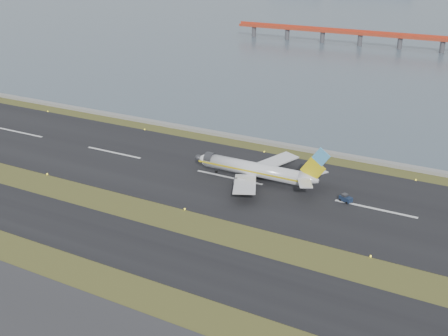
{
  "coord_description": "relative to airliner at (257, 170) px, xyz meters",
  "views": [
    {
      "loc": [
        66.65,
        -93.85,
        60.04
      ],
      "look_at": [
        2.77,
        22.0,
        6.26
      ],
      "focal_mm": 45.0,
      "sensor_mm": 36.0,
      "label": 1
    }
  ],
  "objects": [
    {
      "name": "airliner",
      "position": [
        0.0,
        0.0,
        0.0
      ],
      "size": [
        38.52,
        32.89,
        12.8
      ],
      "color": "white",
      "rests_on": "ground"
    },
    {
      "name": "ground",
      "position": [
        -7.8,
        -31.08,
        -3.46
      ],
      "size": [
        1000.0,
        1000.0,
        0.0
      ],
      "primitive_type": "plane",
      "color": "#324217",
      "rests_on": "ground"
    },
    {
      "name": "taxiway_strip",
      "position": [
        -7.8,
        -43.08,
        -3.41
      ],
      "size": [
        1000.0,
        18.0,
        0.1
      ],
      "primitive_type": "cube",
      "color": "black",
      "rests_on": "ground"
    },
    {
      "name": "runway_strip",
      "position": [
        -7.8,
        -1.08,
        -3.41
      ],
      "size": [
        1000.0,
        45.0,
        0.1
      ],
      "primitive_type": "cube",
      "color": "black",
      "rests_on": "ground"
    },
    {
      "name": "red_pier",
      "position": [
        12.2,
        218.92,
        3.82
      ],
      "size": [
        260.0,
        5.0,
        10.2
      ],
      "color": "#BE3A20",
      "rests_on": "ground"
    },
    {
      "name": "seawall",
      "position": [
        -7.8,
        28.92,
        -2.96
      ],
      "size": [
        1000.0,
        2.5,
        1.0
      ],
      "primitive_type": "cube",
      "color": "gray",
      "rests_on": "ground"
    },
    {
      "name": "pushback_tug",
      "position": [
        24.62,
        -0.56,
        -2.49
      ],
      "size": [
        3.55,
        2.86,
        1.99
      ],
      "rotation": [
        0.0,
        0.0,
        -0.42
      ],
      "color": "#16243D",
      "rests_on": "ground"
    }
  ]
}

